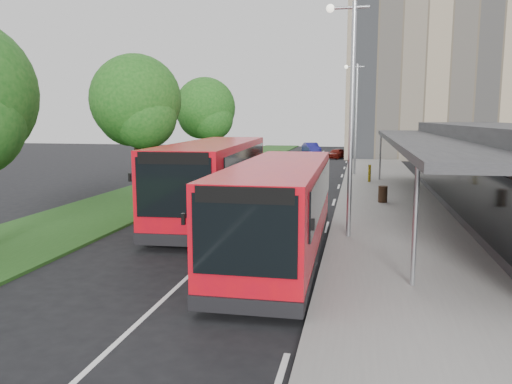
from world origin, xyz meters
TOP-DOWN VIEW (x-y plane):
  - ground at (0.00, 0.00)m, footprint 120.00×120.00m
  - pavement at (6.00, 20.00)m, footprint 5.00×80.00m
  - grass_verge at (-7.00, 20.00)m, footprint 5.00×80.00m
  - lane_centre_line at (0.00, 15.00)m, footprint 0.12×70.00m
  - kerb_dashes at (3.30, 19.00)m, footprint 0.12×56.00m
  - office_block at (14.00, 42.00)m, footprint 22.00×12.00m
  - station_building at (10.86, 8.00)m, footprint 7.70×26.00m
  - tree_mid at (-7.01, 9.05)m, footprint 4.73×4.73m
  - tree_far at (-7.01, 21.05)m, footprint 4.57×4.57m
  - lamp_post_near at (4.12, 2.00)m, footprint 1.44×0.28m
  - lamp_post_far at (4.12, 22.00)m, footprint 1.44×0.28m
  - bus_main at (2.15, -0.68)m, footprint 2.85×10.51m
  - bus_second at (-1.56, 4.84)m, footprint 3.66×11.75m
  - litter_bin at (5.71, 9.63)m, footprint 0.48×0.48m
  - bollard at (5.21, 17.63)m, footprint 0.23×0.23m
  - car_near at (2.15, 38.02)m, footprint 2.35×3.42m
  - car_far at (-1.09, 44.09)m, footprint 2.77×4.33m

SIDE VIEW (x-z plane):
  - ground at x=0.00m, z-range 0.00..0.00m
  - kerb_dashes at x=3.30m, z-range 0.00..0.01m
  - lane_centre_line at x=0.00m, z-range 0.00..0.01m
  - grass_verge at x=-7.00m, z-range 0.00..0.10m
  - pavement at x=6.00m, z-range 0.00..0.15m
  - car_near at x=2.15m, z-range 0.00..1.08m
  - litter_bin at x=5.71m, z-range 0.15..0.96m
  - car_far at x=-1.09m, z-range 0.00..1.35m
  - bollard at x=5.21m, z-range 0.15..1.27m
  - bus_main at x=2.15m, z-range 0.04..3.00m
  - bus_second at x=-1.56m, z-range 0.04..3.33m
  - station_building at x=10.86m, z-range 0.04..4.04m
  - lamp_post_near at x=4.12m, z-range 0.72..8.72m
  - lamp_post_far at x=4.12m, z-range 0.72..8.72m
  - tree_far at x=-7.01m, z-range 1.07..8.40m
  - tree_mid at x=-7.01m, z-range 1.11..8.70m
  - office_block at x=14.00m, z-range 0.00..18.00m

